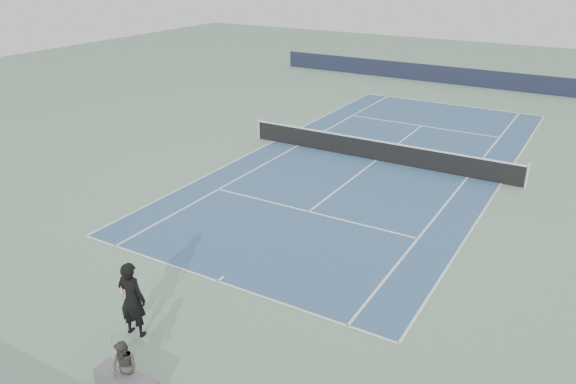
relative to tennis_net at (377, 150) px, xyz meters
The scene contains 7 objects.
ground 0.50m from the tennis_net, ahead, with size 80.00×80.00×0.00m, color gray.
court_surface 0.50m from the tennis_net, ahead, with size 10.97×23.77×0.01m, color #35597E.
tennis_net is the anchor object (origin of this frame).
windscreen_far 17.89m from the tennis_net, 90.00° to the left, with size 30.00×0.25×1.20m, color black.
tennis_player 14.83m from the tennis_net, 91.13° to the right, with size 0.87×0.65×2.01m.
tennis_ball 15.36m from the tennis_net, 92.44° to the right, with size 0.07×0.07×0.07m, color #CEE12E.
spectator_bench 16.44m from the tennis_net, 86.39° to the right, with size 1.50×0.56×1.29m.
Camera 1 is at (8.80, -22.74, 8.73)m, focal length 35.00 mm.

